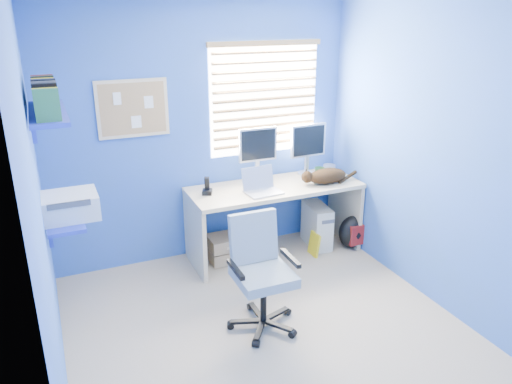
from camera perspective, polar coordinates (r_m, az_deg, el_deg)
name	(u,v)px	position (r m, az deg, el deg)	size (l,w,h in m)	color
floor	(272,335)	(4.05, 1.80, -16.04)	(3.00, 3.20, 0.00)	tan
wall_back	(203,134)	(4.89, -6.11, 6.62)	(3.00, 0.01, 2.50)	#3561A9
wall_front	(438,302)	(2.26, 20.09, -11.68)	(3.00, 0.01, 2.50)	#3561A9
wall_left	(40,219)	(3.16, -23.42, -2.82)	(0.01, 3.20, 2.50)	#3561A9
wall_right	(442,160)	(4.29, 20.45, 3.49)	(0.01, 3.20, 2.50)	#3561A9
desk	(274,220)	(5.08, 2.12, -3.22)	(1.72, 0.65, 0.74)	beige
laptop	(264,182)	(4.71, 0.88, 1.12)	(0.33, 0.26, 0.22)	silver
monitor_left	(257,154)	(5.06, 0.13, 4.40)	(0.40, 0.12, 0.54)	silver
monitor_right	(307,149)	(5.25, 5.87, 4.86)	(0.40, 0.12, 0.54)	silver
phone	(207,185)	(4.72, -5.62, 0.75)	(0.09, 0.11, 0.17)	black
mug	(319,172)	(5.24, 7.26, 2.26)	(0.10, 0.09, 0.10)	#316C36
cd_spindle	(329,168)	(5.44, 8.36, 2.74)	(0.13, 0.13, 0.07)	silver
cat	(327,176)	(5.05, 8.15, 1.83)	(0.42, 0.22, 0.15)	black
tower_pc	(317,225)	(5.35, 6.95, -3.80)	(0.19, 0.44, 0.45)	beige
drawer_boxes	(226,248)	(5.04, -3.41, -6.38)	(0.35, 0.28, 0.27)	tan
yellow_book	(314,244)	(5.18, 6.67, -5.95)	(0.03, 0.17, 0.24)	yellow
backpack	(352,232)	(5.37, 10.95, -4.49)	(0.30, 0.23, 0.36)	black
office_chair	(261,287)	(3.99, 0.59, -10.77)	(0.53, 0.53, 0.91)	black
window_blinds	(265,99)	(5.03, 1.07, 10.60)	(1.15, 0.05, 1.10)	white
corkboard	(133,109)	(4.66, -13.90, 9.24)	(0.64, 0.02, 0.52)	beige
wall_shelves	(56,153)	(3.81, -21.89, 4.16)	(0.42, 0.90, 1.05)	#293BBD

